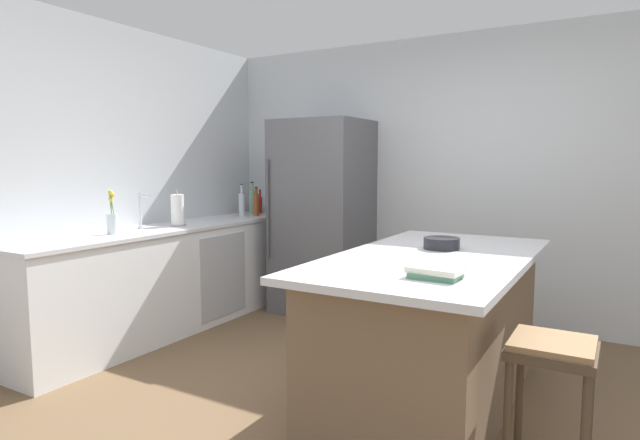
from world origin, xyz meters
TOP-DOWN VIEW (x-y plane):
  - ground_plane at (0.00, 0.00)m, footprint 7.20×7.20m
  - wall_rear at (0.00, 2.25)m, footprint 6.00×0.10m
  - wall_left at (-2.45, 0.00)m, footprint 0.10×6.00m
  - counter_run_left at (-2.10, 0.67)m, footprint 0.63×2.89m
  - kitchen_island at (0.34, 0.43)m, footprint 1.05×2.02m
  - refrigerator at (-1.23, 1.84)m, footprint 0.83×0.76m
  - bar_stool at (1.06, -0.13)m, footprint 0.36×0.36m
  - sink_faucet at (-2.14, 0.43)m, footprint 0.15×0.05m
  - flower_vase at (-2.09, 0.10)m, footprint 0.08×0.08m
  - paper_towel_roll at (-2.05, 0.74)m, footprint 0.14×0.14m
  - hot_sauce_bottle at (-2.11, 2.01)m, footprint 0.04×0.04m
  - gin_bottle at (-2.13, 1.90)m, footprint 0.07×0.07m
  - vinegar_bottle at (-2.01, 1.81)m, footprint 0.06×0.06m
  - soda_bottle at (-2.12, 1.71)m, footprint 0.07×0.07m
  - cookbook_stack at (0.55, -0.18)m, footprint 0.26×0.19m
  - mixing_bowl at (0.31, 0.67)m, footprint 0.23×0.23m

SIDE VIEW (x-z plane):
  - ground_plane at x=0.00m, z-range 0.00..0.00m
  - counter_run_left at x=-2.10m, z-range 0.00..0.91m
  - kitchen_island at x=0.34m, z-range 0.01..0.91m
  - bar_stool at x=1.06m, z-range 0.21..0.90m
  - refrigerator at x=-1.23m, z-range 0.00..1.85m
  - cookbook_stack at x=0.55m, z-range 0.91..0.96m
  - mixing_bowl at x=0.31m, z-range 0.91..0.98m
  - hot_sauce_bottle at x=-2.11m, z-range 0.88..1.13m
  - flower_vase at x=-2.09m, z-range 0.84..1.18m
  - vinegar_bottle at x=-2.01m, z-range 0.88..1.18m
  - soda_bottle at x=-2.12m, z-range 0.87..1.20m
  - paper_towel_roll at x=-2.05m, z-range 0.88..1.19m
  - gin_bottle at x=-2.13m, z-range 0.88..1.22m
  - sink_faucet at x=-2.14m, z-range 0.91..1.21m
  - wall_rear at x=0.00m, z-range 0.00..2.60m
  - wall_left at x=-2.45m, z-range 0.00..2.60m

